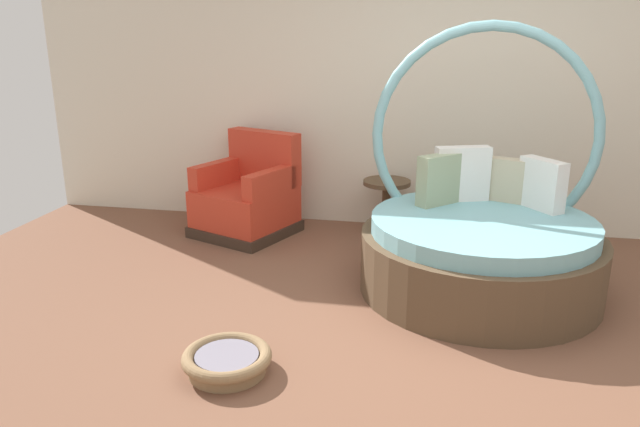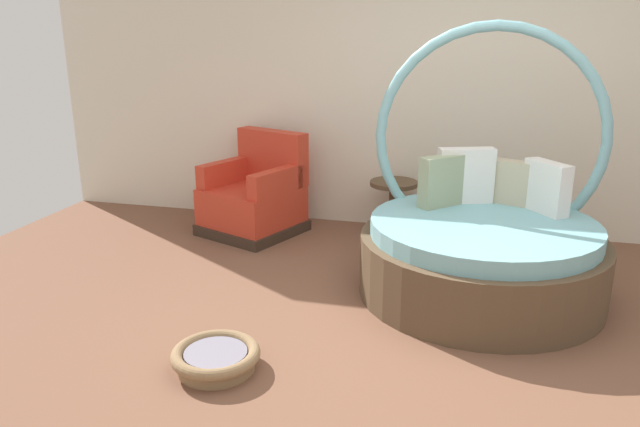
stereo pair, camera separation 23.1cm
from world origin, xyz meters
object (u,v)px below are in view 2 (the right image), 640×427
at_px(side_table, 394,191).
at_px(red_armchair, 256,198).
at_px(round_daybed, 482,241).
at_px(pet_basket, 216,358).

bearing_deg(side_table, red_armchair, -170.39).
bearing_deg(round_daybed, red_armchair, 157.08).
bearing_deg(red_armchair, side_table, 9.61).
xyz_separation_m(round_daybed, red_armchair, (-2.08, 0.88, -0.06)).
distance_m(pet_basket, side_table, 2.70).
relative_size(red_armchair, side_table, 2.00).
distance_m(round_daybed, side_table, 1.35).
bearing_deg(red_armchair, pet_basket, -75.17).
bearing_deg(pet_basket, red_armchair, 104.83).
relative_size(red_armchair, pet_basket, 2.04).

